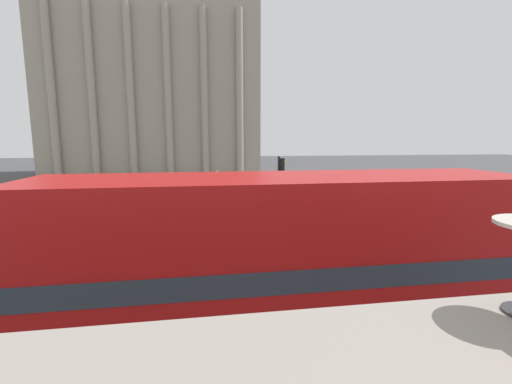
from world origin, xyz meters
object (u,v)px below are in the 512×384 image
at_px(traffic_light_near, 126,217).
at_px(pedestrian_white, 217,178).
at_px(double_decker_bus, 284,262).
at_px(plaza_building_left, 157,86).
at_px(car_navy, 316,202).
at_px(pedestrian_grey, 187,180).
at_px(car_white, 144,211).
at_px(traffic_light_mid, 280,184).

height_order(traffic_light_near, pedestrian_white, traffic_light_near).
height_order(double_decker_bus, plaza_building_left, plaza_building_left).
bearing_deg(car_navy, pedestrian_grey, -5.04).
height_order(double_decker_bus, car_white, double_decker_bus).
distance_m(traffic_light_near, traffic_light_mid, 8.61).
bearing_deg(plaza_building_left, car_navy, -65.52).
distance_m(double_decker_bus, pedestrian_white, 28.20).
relative_size(pedestrian_grey, pedestrian_white, 0.95).
distance_m(car_navy, pedestrian_grey, 14.94).
bearing_deg(pedestrian_grey, double_decker_bus, 44.64).
xyz_separation_m(traffic_light_near, pedestrian_grey, (1.11, 22.06, -1.35)).
height_order(pedestrian_grey, pedestrian_white, pedestrian_white).
bearing_deg(traffic_light_mid, pedestrian_grey, 108.41).
bearing_deg(car_white, double_decker_bus, 32.55).
bearing_deg(double_decker_bus, car_white, 110.95).
height_order(traffic_light_mid, car_navy, traffic_light_mid).
xyz_separation_m(double_decker_bus, car_white, (-5.22, 14.02, -1.61)).
distance_m(double_decker_bus, car_white, 15.04).
bearing_deg(traffic_light_mid, plaza_building_left, 106.08).
xyz_separation_m(plaza_building_left, traffic_light_mid, (10.16, -35.24, -9.96)).
xyz_separation_m(traffic_light_mid, car_white, (-7.53, 3.56, -1.95)).
xyz_separation_m(plaza_building_left, pedestrian_white, (7.63, -17.52, -11.57)).
distance_m(traffic_light_mid, car_white, 8.55).
distance_m(traffic_light_mid, car_navy, 6.37).
xyz_separation_m(double_decker_bus, pedestrian_white, (-0.22, 28.17, -1.27)).
bearing_deg(car_navy, plaza_building_left, -18.63).
relative_size(double_decker_bus, car_navy, 2.48).
xyz_separation_m(plaza_building_left, car_white, (2.63, -31.68, -11.91)).
xyz_separation_m(double_decker_bus, car_navy, (6.01, 15.26, -1.61)).
height_order(car_navy, pedestrian_grey, pedestrian_grey).
height_order(double_decker_bus, traffic_light_mid, double_decker_bus).
relative_size(plaza_building_left, pedestrian_grey, 16.60).
distance_m(double_decker_bus, traffic_light_near, 6.57).
height_order(plaza_building_left, pedestrian_grey, plaza_building_left).
bearing_deg(car_navy, traffic_light_near, 91.82).
distance_m(traffic_light_near, pedestrian_white, 23.60).
bearing_deg(car_white, traffic_light_mid, 76.83).
xyz_separation_m(double_decker_bus, traffic_light_near, (-4.31, 4.96, 0.02)).
relative_size(plaza_building_left, car_navy, 6.76).
bearing_deg(traffic_light_mid, car_navy, 52.37).
bearing_deg(car_navy, car_white, 53.20).
distance_m(double_decker_bus, traffic_light_mid, 10.71).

